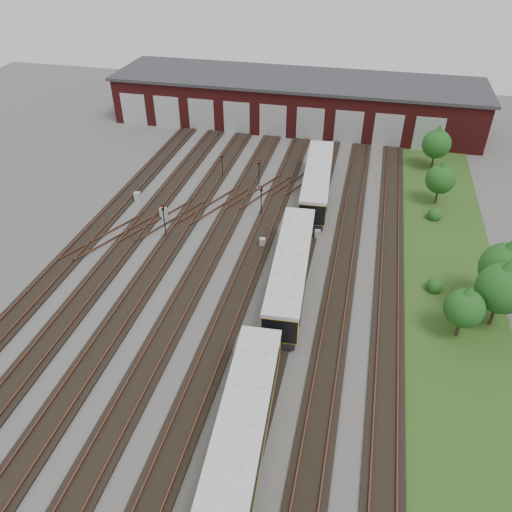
# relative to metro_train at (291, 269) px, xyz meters

# --- Properties ---
(ground) EXTENTS (120.00, 120.00, 0.00)m
(ground) POSITION_rel_metro_train_xyz_m (-6.00, -2.66, -1.89)
(ground) COLOR #454240
(ground) RESTS_ON ground
(track_network) EXTENTS (30.40, 70.00, 0.33)m
(track_network) POSITION_rel_metro_train_xyz_m (-6.17, -2.07, -1.78)
(track_network) COLOR black
(track_network) RESTS_ON ground
(maintenance_shed) EXTENTS (51.00, 12.50, 6.35)m
(maintenance_shed) POSITION_rel_metro_train_xyz_m (-6.01, 37.32, 1.32)
(maintenance_shed) COLOR #571516
(maintenance_shed) RESTS_ON ground
(grass_verge) EXTENTS (8.00, 55.00, 0.05)m
(grass_verge) POSITION_rel_metro_train_xyz_m (13.00, 7.34, -1.86)
(grass_verge) COLOR #264717
(grass_verge) RESTS_ON ground
(metro_train) EXTENTS (3.59, 46.86, 3.04)m
(metro_train) POSITION_rel_metro_train_xyz_m (0.00, 0.00, 0.00)
(metro_train) COLOR black
(metro_train) RESTS_ON ground
(signal_mast_0) EXTENTS (0.29, 0.27, 3.56)m
(signal_mast_0) POSITION_rel_metro_train_xyz_m (-12.80, 4.68, 0.37)
(signal_mast_0) COLOR black
(signal_mast_0) RESTS_ON ground
(signal_mast_1) EXTENTS (0.27, 0.25, 3.28)m
(signal_mast_1) POSITION_rel_metro_train_xyz_m (-6.53, 16.77, 0.21)
(signal_mast_1) COLOR black
(signal_mast_1) RESTS_ON ground
(signal_mast_2) EXTENTS (0.26, 0.25, 2.94)m
(signal_mast_2) POSITION_rel_metro_train_xyz_m (-11.18, 18.17, 0.00)
(signal_mast_2) COLOR black
(signal_mast_2) RESTS_ON ground
(signal_mast_3) EXTENTS (0.29, 0.28, 3.24)m
(signal_mast_3) POSITION_rel_metro_train_xyz_m (-4.94, 10.87, 0.18)
(signal_mast_3) COLOR black
(signal_mast_3) RESTS_ON ground
(relay_cabinet_0) EXTENTS (0.76, 0.66, 1.15)m
(relay_cabinet_0) POSITION_rel_metro_train_xyz_m (-14.35, 7.97, -1.31)
(relay_cabinet_0) COLOR #A5A8AA
(relay_cabinet_0) RESTS_ON ground
(relay_cabinet_1) EXTENTS (0.70, 0.62, 1.03)m
(relay_cabinet_1) POSITION_rel_metro_train_xyz_m (-18.38, 10.65, -1.37)
(relay_cabinet_1) COLOR #A5A8AA
(relay_cabinet_1) RESTS_ON ground
(relay_cabinet_2) EXTENTS (0.54, 0.45, 0.88)m
(relay_cabinet_2) POSITION_rel_metro_train_xyz_m (-3.56, 5.36, -1.45)
(relay_cabinet_2) COLOR #A5A8AA
(relay_cabinet_2) RESTS_ON ground
(relay_cabinet_3) EXTENTS (0.74, 0.66, 1.05)m
(relay_cabinet_3) POSITION_rel_metro_train_xyz_m (-0.57, 18.36, -1.36)
(relay_cabinet_3) COLOR #A5A8AA
(relay_cabinet_3) RESTS_ON ground
(relay_cabinet_4) EXTENTS (0.61, 0.54, 0.89)m
(relay_cabinet_4) POSITION_rel_metro_train_xyz_m (1.20, 7.90, -1.44)
(relay_cabinet_4) COLOR #A5A8AA
(relay_cabinet_4) RESTS_ON ground
(tree_0) EXTENTS (3.02, 3.02, 5.01)m
(tree_0) POSITION_rel_metro_train_xyz_m (12.48, 17.41, 1.33)
(tree_0) COLOR #362018
(tree_0) RESTS_ON ground
(tree_1) EXTENTS (3.30, 3.30, 5.47)m
(tree_1) POSITION_rel_metro_train_xyz_m (12.50, 26.10, 1.63)
(tree_1) COLOR #362018
(tree_1) RESTS_ON ground
(tree_2) EXTENTS (3.90, 3.90, 6.46)m
(tree_2) POSITION_rel_metro_train_xyz_m (16.04, 1.53, 2.26)
(tree_2) COLOR #362018
(tree_2) RESTS_ON ground
(tree_3) EXTENTS (2.84, 2.84, 4.71)m
(tree_3) POSITION_rel_metro_train_xyz_m (12.90, -2.71, 1.14)
(tree_3) COLOR #362018
(tree_3) RESTS_ON ground
(tree_4) EXTENTS (3.73, 3.73, 6.19)m
(tree_4) POSITION_rel_metro_train_xyz_m (15.47, -0.90, 2.09)
(tree_4) COLOR #362018
(tree_4) RESTS_ON ground
(bush_0) EXTENTS (1.36, 1.36, 1.36)m
(bush_0) POSITION_rel_metro_train_xyz_m (11.59, 2.35, -1.21)
(bush_0) COLOR #154814
(bush_0) RESTS_ON ground
(bush_1) EXTENTS (1.44, 1.44, 1.44)m
(bush_1) POSITION_rel_metro_train_xyz_m (13.21, 24.62, -1.17)
(bush_1) COLOR #154814
(bush_1) RESTS_ON ground
(bush_2) EXTENTS (1.38, 1.38, 1.38)m
(bush_2) POSITION_rel_metro_train_xyz_m (12.16, 14.08, -1.20)
(bush_2) COLOR #154814
(bush_2) RESTS_ON ground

